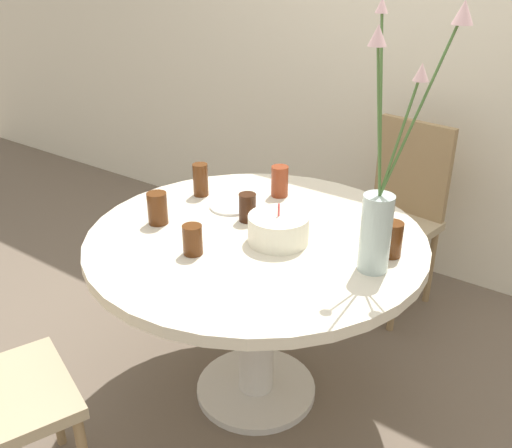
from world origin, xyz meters
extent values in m
plane|color=#6B5B4C|center=(0.00, 0.00, 0.00)|extent=(16.00, 16.00, 0.00)
cube|color=beige|center=(0.00, 1.38, 1.30)|extent=(8.00, 0.05, 2.60)
cylinder|color=beige|center=(0.00, 0.00, 0.70)|extent=(1.20, 1.20, 0.04)
cylinder|color=silver|center=(0.00, 0.00, 0.35)|extent=(0.14, 0.14, 0.65)
cylinder|color=silver|center=(0.00, 0.00, 0.01)|extent=(0.48, 0.48, 0.03)
cube|color=tan|center=(0.12, 0.90, 0.43)|extent=(0.45, 0.45, 0.04)
cube|color=#997A51|center=(0.15, 1.08, 0.68)|extent=(0.38, 0.09, 0.46)
cylinder|color=#997A51|center=(-0.07, 0.76, 0.20)|extent=(0.03, 0.03, 0.41)
cylinder|color=#997A51|center=(0.27, 0.71, 0.20)|extent=(0.03, 0.03, 0.41)
cylinder|color=#997A51|center=(-0.02, 1.09, 0.20)|extent=(0.03, 0.03, 0.41)
cylinder|color=#997A51|center=(0.31, 1.05, 0.20)|extent=(0.03, 0.03, 0.41)
cube|color=tan|center=(-0.32, -0.85, 0.43)|extent=(0.51, 0.51, 0.04)
cylinder|color=#997A51|center=(-0.42, -0.63, 0.20)|extent=(0.03, 0.03, 0.41)
cylinder|color=white|center=(0.09, 0.00, 0.77)|extent=(0.21, 0.21, 0.10)
cylinder|color=#E54C4C|center=(0.09, 0.00, 0.84)|extent=(0.01, 0.01, 0.04)
cylinder|color=#B2C6C1|center=(0.44, 0.02, 0.84)|extent=(0.10, 0.10, 0.25)
cylinder|color=#4C7538|center=(0.51, 0.07, 1.23)|extent=(0.14, 0.11, 0.52)
cone|color=beige|center=(0.57, 0.12, 1.48)|extent=(0.06, 0.06, 0.06)
cylinder|color=#4C7538|center=(0.47, 0.05, 1.15)|extent=(0.07, 0.06, 0.36)
cone|color=beige|center=(0.50, 0.07, 1.33)|extent=(0.04, 0.04, 0.05)
cylinder|color=#4C7538|center=(0.43, -0.02, 1.20)|extent=(0.02, 0.08, 0.46)
cone|color=beige|center=(0.42, -0.06, 1.43)|extent=(0.05, 0.05, 0.05)
cylinder|color=#4C7538|center=(0.40, 0.05, 1.23)|extent=(0.08, 0.07, 0.52)
cone|color=beige|center=(0.36, 0.08, 1.49)|extent=(0.04, 0.04, 0.04)
cylinder|color=white|center=(-0.21, 0.13, 0.72)|extent=(0.17, 0.17, 0.01)
cylinder|color=#51280F|center=(-0.39, 0.15, 0.79)|extent=(0.06, 0.06, 0.13)
cylinder|color=#51280F|center=(0.45, 0.14, 0.78)|extent=(0.07, 0.07, 0.12)
cylinder|color=#51280F|center=(-0.09, -0.24, 0.77)|extent=(0.07, 0.07, 0.10)
cylinder|color=#51280F|center=(-0.34, -0.14, 0.78)|extent=(0.07, 0.07, 0.12)
cylinder|color=#33190C|center=(-0.09, 0.07, 0.77)|extent=(0.06, 0.06, 0.11)
cylinder|color=maroon|center=(-0.13, 0.34, 0.78)|extent=(0.07, 0.07, 0.13)
camera|label=1|loc=(1.06, -1.45, 1.63)|focal=40.00mm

